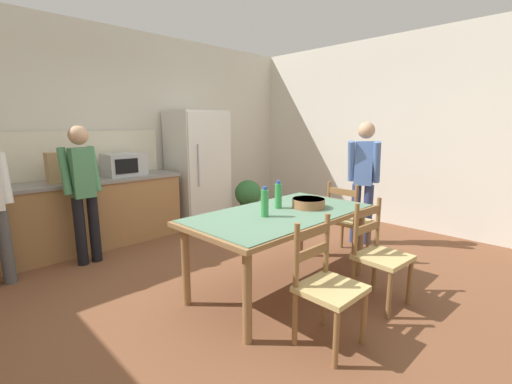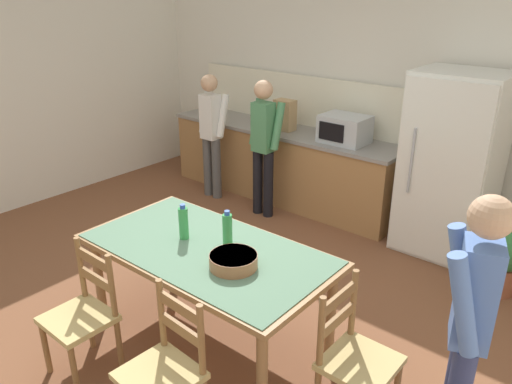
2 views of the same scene
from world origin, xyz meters
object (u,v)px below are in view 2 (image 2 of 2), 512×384
(bottle_off_centre, at_px, (227,230))
(chair_head_end, at_px, (355,359))
(microwave, at_px, (345,129))
(dining_table, at_px, (207,257))
(potted_plant, at_px, (504,252))
(chair_side_near_left, at_px, (83,315))
(serving_bowl, at_px, (233,260))
(bottle_near_centre, at_px, (184,223))
(person_at_sink, at_px, (211,130))
(refrigerator, at_px, (451,166))
(person_by_table, at_px, (468,323))
(person_at_counter, at_px, (264,142))
(chair_side_near_right, at_px, (165,371))
(paper_bag, at_px, (285,115))

(bottle_off_centre, bearing_deg, chair_head_end, -5.61)
(microwave, bearing_deg, dining_table, -81.41)
(microwave, xyz_separation_m, potted_plant, (1.88, -0.45, -0.65))
(chair_side_near_left, bearing_deg, bottle_off_centre, 61.78)
(microwave, bearing_deg, serving_bowl, -74.79)
(bottle_near_centre, height_order, person_at_sink, person_at_sink)
(chair_side_near_left, bearing_deg, serving_bowl, 44.94)
(chair_head_end, bearing_deg, microwave, 32.56)
(person_at_sink, relative_size, potted_plant, 2.29)
(bottle_off_centre, bearing_deg, serving_bowl, -39.79)
(microwave, bearing_deg, refrigerator, -0.91)
(serving_bowl, bearing_deg, person_by_table, 7.52)
(microwave, xyz_separation_m, person_by_table, (2.13, -2.38, -0.14))
(microwave, relative_size, person_by_table, 0.31)
(person_at_counter, height_order, potted_plant, person_at_counter)
(microwave, distance_m, person_at_sink, 1.63)
(dining_table, distance_m, person_at_counter, 2.26)
(bottle_near_centre, xyz_separation_m, person_by_table, (1.98, 0.12, 0.01))
(serving_bowl, height_order, person_at_counter, person_at_counter)
(microwave, height_order, bottle_off_centre, microwave)
(person_at_sink, bearing_deg, bottle_near_centre, -139.72)
(chair_head_end, xyz_separation_m, person_at_counter, (-2.29, 1.96, 0.43))
(chair_side_near_left, bearing_deg, person_at_counter, 104.30)
(person_at_sink, relative_size, person_by_table, 0.95)
(bottle_near_centre, distance_m, potted_plant, 2.73)
(bottle_near_centre, distance_m, chair_head_end, 1.50)
(person_at_counter, bearing_deg, microwave, -53.82)
(refrigerator, distance_m, person_by_table, 2.54)
(chair_side_near_right, bearing_deg, bottle_near_centre, 133.46)
(chair_head_end, bearing_deg, potted_plant, -8.14)
(microwave, distance_m, person_by_table, 3.20)
(microwave, bearing_deg, chair_head_end, -57.48)
(chair_side_near_right, relative_size, person_at_sink, 0.59)
(person_at_counter, distance_m, person_by_table, 3.40)
(chair_head_end, bearing_deg, person_by_table, -78.94)
(chair_side_near_right, distance_m, person_at_counter, 3.17)
(microwave, bearing_deg, person_at_counter, -143.82)
(bottle_off_centre, distance_m, person_by_table, 1.67)
(bottle_near_centre, distance_m, person_at_counter, 2.16)
(refrigerator, bearing_deg, bottle_off_centre, -106.98)
(person_at_sink, xyz_separation_m, potted_plant, (3.42, 0.05, -0.47))
(bottle_near_centre, distance_m, serving_bowl, 0.56)
(bottle_off_centre, relative_size, chair_side_near_left, 0.30)
(paper_bag, xyz_separation_m, bottle_near_centre, (0.96, -2.49, -0.18))
(dining_table, bearing_deg, chair_side_near_right, -61.40)
(dining_table, distance_m, chair_head_end, 1.23)
(chair_side_near_right, distance_m, potted_plant, 3.02)
(microwave, height_order, chair_side_near_left, microwave)
(bottle_near_centre, height_order, serving_bowl, bottle_near_centre)
(person_at_counter, bearing_deg, refrigerator, -75.22)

